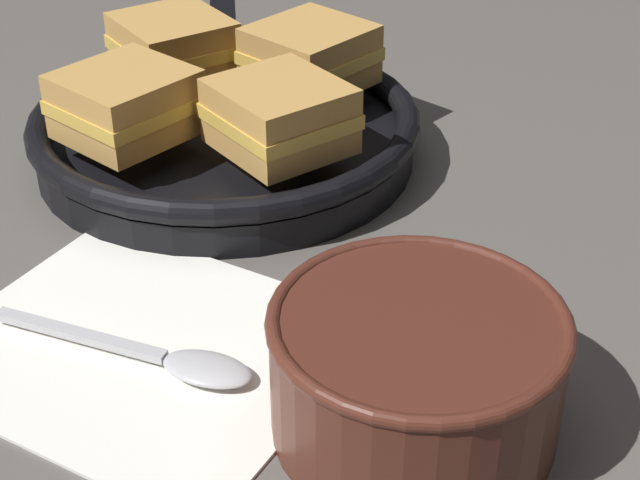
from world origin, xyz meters
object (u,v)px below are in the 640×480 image
at_px(sandwich_far_left, 174,46).
at_px(sandwich_near_right, 310,56).
at_px(sandwich_near_left, 280,116).
at_px(spoon, 171,359).
at_px(sandwich_far_right, 126,104).
at_px(soup_bowl, 416,365).
at_px(skillet, 226,131).

bearing_deg(sandwich_far_left, sandwich_near_right, 10.29).
height_order(sandwich_near_left, sandwich_far_left, same).
relative_size(spoon, sandwich_far_right, 1.50).
relative_size(soup_bowl, sandwich_near_right, 1.36).
relative_size(skillet, sandwich_far_right, 3.67).
relative_size(skillet, sandwich_near_left, 3.45).
relative_size(soup_bowl, skillet, 0.38).
xyz_separation_m(skillet, sandwich_near_left, (0.06, -0.05, 0.04)).
distance_m(skillet, sandwich_far_left, 0.09).
distance_m(skillet, sandwich_near_left, 0.09).
bearing_deg(skillet, sandwich_far_left, 146.10).
xyz_separation_m(soup_bowl, sandwich_far_right, (-0.26, 0.17, 0.02)).
xyz_separation_m(sandwich_near_left, sandwich_far_right, (-0.11, -0.02, 0.00)).
xyz_separation_m(spoon, sandwich_near_left, (-0.01, 0.19, 0.06)).
xyz_separation_m(soup_bowl, skillet, (-0.21, 0.24, -0.02)).
bearing_deg(spoon, sandwich_near_right, 97.45).
distance_m(sandwich_near_left, sandwich_near_right, 0.11).
relative_size(spoon, sandwich_near_right, 1.49).
xyz_separation_m(sandwich_near_right, sandwich_far_left, (-0.11, -0.02, 0.00)).
xyz_separation_m(soup_bowl, spoon, (-0.14, -0.00, -0.03)).
bearing_deg(soup_bowl, sandwich_far_left, 134.98).
distance_m(skillet, sandwich_far_right, 0.09).
relative_size(skillet, sandwich_near_right, 3.63).
bearing_deg(skillet, sandwich_far_right, -123.34).
bearing_deg(sandwich_near_left, sandwich_near_right, 100.29).
relative_size(sandwich_far_left, sandwich_far_right, 1.07).
xyz_separation_m(soup_bowl, sandwich_far_left, (-0.28, 0.28, 0.02)).
relative_size(soup_bowl, sandwich_far_right, 1.38).
distance_m(sandwich_near_left, sandwich_far_left, 0.15).
bearing_deg(sandwich_near_left, sandwich_far_left, 145.29).
xyz_separation_m(skillet, sandwich_far_right, (-0.04, -0.07, 0.04)).
bearing_deg(sandwich_near_right, sandwich_near_left, -79.71).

